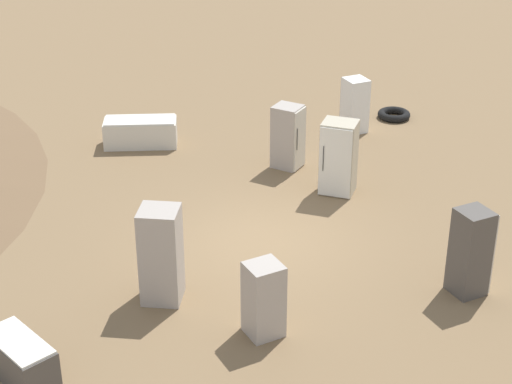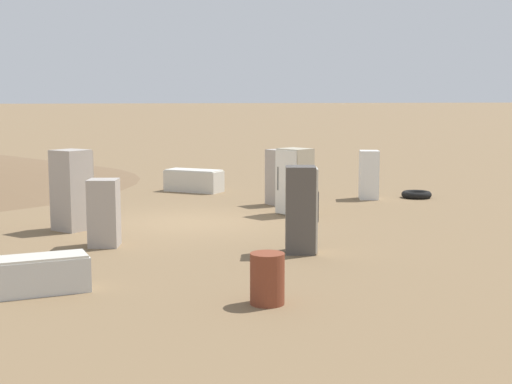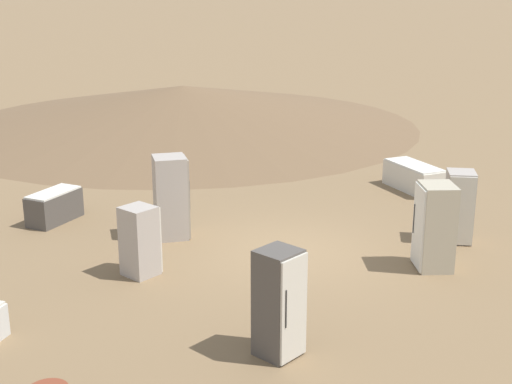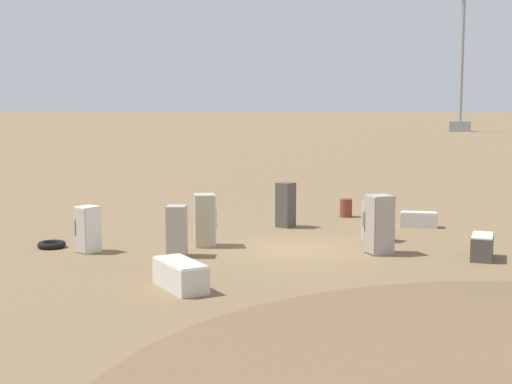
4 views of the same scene
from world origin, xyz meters
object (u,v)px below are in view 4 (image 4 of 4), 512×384
(discarded_fridge_5, at_px, (373,221))
(discarded_fridge_6, at_px, (379,224))
(discarded_fridge_0, at_px, (482,247))
(discarded_fridge_3, at_px, (177,231))
(power_pylon_1, at_px, (461,77))
(rusty_barrel, at_px, (346,208))
(discarded_fridge_2, at_px, (180,275))
(discarded_fridge_7, at_px, (285,205))
(discarded_fridge_8, at_px, (419,220))
(scrap_tire, at_px, (52,245))
(discarded_fridge_4, at_px, (88,229))
(discarded_fridge_1, at_px, (205,220))

(discarded_fridge_5, distance_m, discarded_fridge_6, 2.22)
(discarded_fridge_0, distance_m, discarded_fridge_3, 9.59)
(power_pylon_1, bearing_deg, rusty_barrel, 85.41)
(discarded_fridge_3, bearing_deg, rusty_barrel, 54.05)
(discarded_fridge_0, xyz_separation_m, discarded_fridge_3, (9.39, 1.89, 0.43))
(discarded_fridge_2, relative_size, discarded_fridge_7, 1.10)
(discarded_fridge_5, bearing_deg, discarded_fridge_8, -93.92)
(discarded_fridge_2, xyz_separation_m, discarded_fridge_5, (-4.34, -7.92, 0.34))
(discarded_fridge_3, bearing_deg, scrap_tire, 165.34)
(discarded_fridge_4, relative_size, discarded_fridge_7, 0.86)
(discarded_fridge_1, distance_m, discarded_fridge_3, 1.83)
(discarded_fridge_6, height_order, discarded_fridge_8, discarded_fridge_6)
(discarded_fridge_3, bearing_deg, discarded_fridge_0, 0.05)
(discarded_fridge_1, bearing_deg, discarded_fridge_7, 134.95)
(discarded_fridge_3, relative_size, discarded_fridge_4, 1.07)
(power_pylon_1, bearing_deg, discarded_fridge_1, 83.78)
(discarded_fridge_4, bearing_deg, rusty_barrel, -102.59)
(rusty_barrel, bearing_deg, discarded_fridge_8, 148.11)
(discarded_fridge_6, distance_m, rusty_barrel, 7.68)
(discarded_fridge_0, relative_size, discarded_fridge_4, 0.97)
(discarded_fridge_4, relative_size, rusty_barrel, 1.92)
(discarded_fridge_3, distance_m, discarded_fridge_6, 6.49)
(discarded_fridge_4, bearing_deg, discarded_fridge_0, -145.70)
(discarded_fridge_0, xyz_separation_m, discarded_fridge_6, (3.19, -0.03, 0.57))
(discarded_fridge_2, relative_size, discarded_fridge_3, 1.19)
(power_pylon_1, xyz_separation_m, discarded_fridge_0, (3.58, 115.71, -9.61))
(power_pylon_1, xyz_separation_m, discarded_fridge_6, (6.78, 115.68, -9.04))
(power_pylon_1, height_order, discarded_fridge_8, power_pylon_1)
(discarded_fridge_8, bearing_deg, discarded_fridge_7, -78.70)
(rusty_barrel, bearing_deg, scrap_tire, 45.69)
(scrap_tire, height_order, rusty_barrel, rusty_barrel)
(discarded_fridge_1, relative_size, discarded_fridge_6, 0.93)
(discarded_fridge_3, bearing_deg, discarded_fridge_6, 5.88)
(discarded_fridge_7, bearing_deg, discarded_fridge_6, -114.35)
(discarded_fridge_3, relative_size, scrap_tire, 1.73)
(discarded_fridge_2, height_order, discarded_fridge_4, discarded_fridge_4)
(discarded_fridge_6, bearing_deg, discarded_fridge_7, 8.56)
(discarded_fridge_0, distance_m, rusty_barrel, 9.03)
(discarded_fridge_0, xyz_separation_m, discarded_fridge_4, (12.44, 1.98, 0.37))
(discarded_fridge_1, distance_m, discarded_fridge_5, 5.94)
(discarded_fridge_4, height_order, discarded_fridge_7, discarded_fridge_7)
(discarded_fridge_0, bearing_deg, rusty_barrel, -49.72)
(scrap_tire, bearing_deg, power_pylon_1, -98.51)
(power_pylon_1, bearing_deg, discarded_fridge_3, 83.71)
(discarded_fridge_1, xyz_separation_m, discarded_fridge_6, (-5.84, -0.13, 0.06))
(discarded_fridge_4, bearing_deg, discarded_fridge_8, -118.96)
(discarded_fridge_4, bearing_deg, discarded_fridge_2, 165.79)
(discarded_fridge_5, height_order, discarded_fridge_7, discarded_fridge_7)
(discarded_fridge_0, relative_size, discarded_fridge_3, 0.91)
(discarded_fridge_7, xyz_separation_m, scrap_tire, (6.82, 5.95, -0.77))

